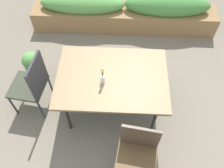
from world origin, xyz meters
The scene contains 7 objects.
ground_plane centered at (0.00, 0.00, 0.00)m, with size 12.00×12.00×0.00m, color #756B5B.
dining_table centered at (-0.07, 0.02, 0.69)m, with size 1.40×1.00×0.74m.
chair_near_right centered at (0.25, -0.85, 0.49)m, with size 0.51×0.51×0.86m.
chair_end_left centered at (-1.13, 0.01, 0.55)m, with size 0.51×0.51×0.99m.
flower_vase centered at (-0.18, -0.06, 0.86)m, with size 0.05×0.06×0.27m.
planter_box centered at (0.08, 1.82, 0.33)m, with size 3.35×0.51×0.71m.
potted_plant centered at (-1.36, 0.59, 0.24)m, with size 0.28×0.28×0.46m.
Camera 1 is at (0.02, -1.78, 3.12)m, focal length 38.26 mm.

